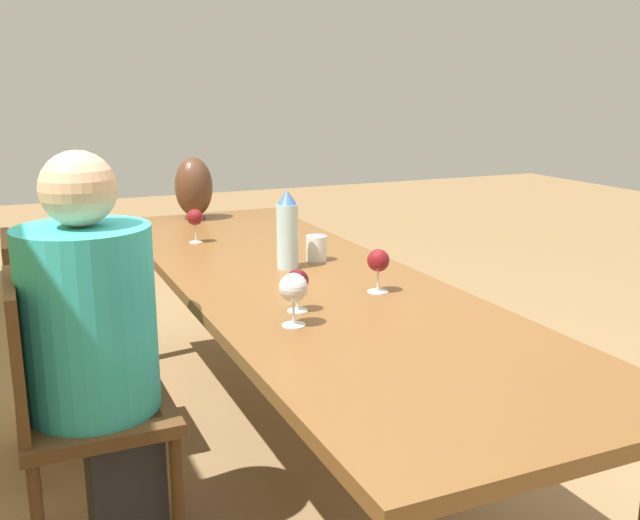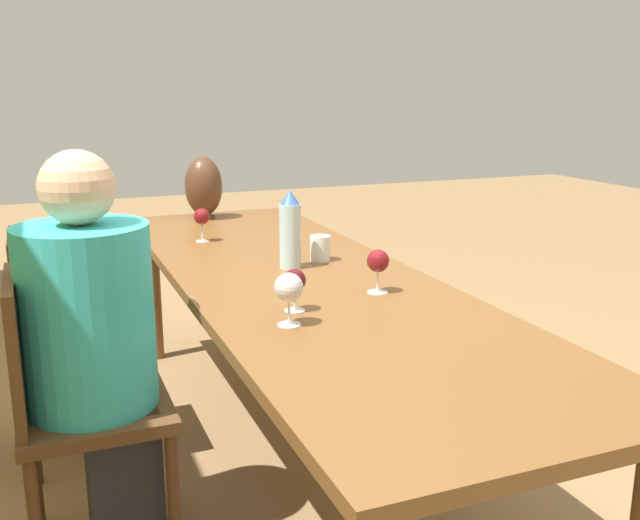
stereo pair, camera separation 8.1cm
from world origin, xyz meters
name	(u,v)px [view 1 (the left image)]	position (x,y,z in m)	size (l,w,h in m)	color
ground_plane	(300,463)	(0.00, 0.00, 0.00)	(14.00, 14.00, 0.00)	olive
dining_table	(298,293)	(0.00, 0.00, 0.68)	(2.80, 0.85, 0.74)	brown
water_bottle	(287,231)	(0.11, -0.01, 0.88)	(0.08, 0.08, 0.29)	#ADCCD6
water_tumbler	(316,248)	(0.18, -0.15, 0.79)	(0.08, 0.08, 0.10)	silver
vase	(194,187)	(1.24, 0.06, 0.90)	(0.19, 0.19, 0.31)	#4C2D1E
wine_glass_0	(378,262)	(-0.30, -0.16, 0.84)	(0.07, 0.07, 0.14)	silver
wine_glass_1	(195,218)	(0.69, 0.19, 0.85)	(0.07, 0.07, 0.15)	silver
wine_glass_2	(293,289)	(-0.50, 0.22, 0.85)	(0.08, 0.08, 0.15)	silver
wine_glass_3	(297,282)	(-0.38, 0.16, 0.83)	(0.07, 0.07, 0.13)	silver
chair_near	(72,405)	(-0.22, 0.81, 0.49)	(0.44, 0.44, 0.88)	brown
chair_far	(55,338)	(0.41, 0.81, 0.49)	(0.44, 0.44, 0.88)	brown
person_near	(97,349)	(-0.22, 0.73, 0.65)	(0.38, 0.38, 1.23)	#2D2D38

